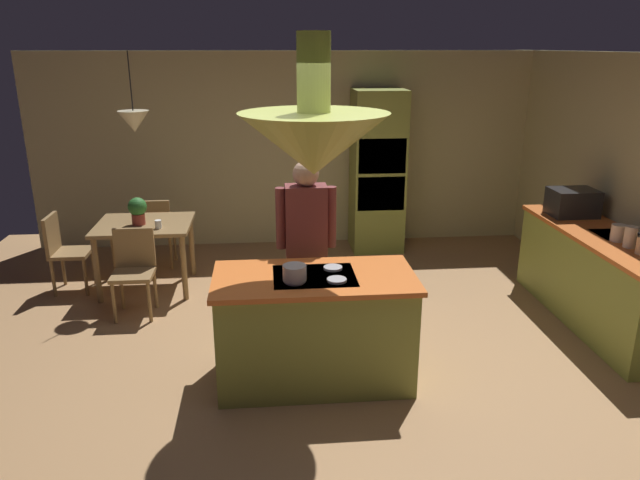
% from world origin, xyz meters
% --- Properties ---
extents(ground, '(8.16, 8.16, 0.00)m').
position_xyz_m(ground, '(0.00, 0.00, 0.00)').
color(ground, '#AD7F51').
extents(wall_back, '(6.80, 0.10, 2.55)m').
position_xyz_m(wall_back, '(0.00, 3.45, 1.27)').
color(wall_back, beige).
rests_on(wall_back, ground).
extents(kitchen_island, '(1.58, 0.82, 0.93)m').
position_xyz_m(kitchen_island, '(0.00, -0.20, 0.46)').
color(kitchen_island, '#939E42').
rests_on(kitchen_island, ground).
extents(counter_run_right, '(0.73, 2.26, 0.91)m').
position_xyz_m(counter_run_right, '(2.84, 0.60, 0.46)').
color(counter_run_right, '#939E42').
rests_on(counter_run_right, ground).
extents(oven_tower, '(0.66, 0.62, 2.09)m').
position_xyz_m(oven_tower, '(1.10, 3.04, 1.05)').
color(oven_tower, '#939E42').
rests_on(oven_tower, ground).
extents(dining_table, '(1.02, 0.87, 0.76)m').
position_xyz_m(dining_table, '(-1.70, 1.90, 0.65)').
color(dining_table, olive).
rests_on(dining_table, ground).
extents(person_at_island, '(0.53, 0.22, 1.68)m').
position_xyz_m(person_at_island, '(-0.01, 0.48, 0.97)').
color(person_at_island, tan).
rests_on(person_at_island, ground).
extents(range_hood, '(1.10, 1.10, 1.00)m').
position_xyz_m(range_hood, '(0.00, -0.20, 1.96)').
color(range_hood, '#939E42').
extents(pendant_light_over_table, '(0.32, 0.32, 0.82)m').
position_xyz_m(pendant_light_over_table, '(-1.70, 1.90, 1.86)').
color(pendant_light_over_table, beige).
extents(chair_facing_island, '(0.40, 0.40, 0.87)m').
position_xyz_m(chair_facing_island, '(-1.70, 1.25, 0.50)').
color(chair_facing_island, olive).
rests_on(chair_facing_island, ground).
extents(chair_by_back_wall, '(0.40, 0.40, 0.87)m').
position_xyz_m(chair_by_back_wall, '(-1.70, 2.55, 0.50)').
color(chair_by_back_wall, olive).
rests_on(chair_by_back_wall, ground).
extents(chair_at_corner, '(0.40, 0.40, 0.87)m').
position_xyz_m(chair_at_corner, '(-2.59, 1.90, 0.50)').
color(chair_at_corner, olive).
rests_on(chair_at_corner, ground).
extents(potted_plant_on_table, '(0.20, 0.20, 0.30)m').
position_xyz_m(potted_plant_on_table, '(-1.74, 1.85, 0.93)').
color(potted_plant_on_table, '#99382D').
rests_on(potted_plant_on_table, dining_table).
extents(cup_on_table, '(0.07, 0.07, 0.09)m').
position_xyz_m(cup_on_table, '(-1.51, 1.68, 0.81)').
color(cup_on_table, white).
rests_on(cup_on_table, dining_table).
extents(canister_sugar, '(0.11, 0.11, 0.19)m').
position_xyz_m(canister_sugar, '(2.84, 0.22, 1.00)').
color(canister_sugar, silver).
rests_on(canister_sugar, counter_run_right).
extents(canister_tea, '(0.13, 0.13, 0.15)m').
position_xyz_m(canister_tea, '(2.84, 0.40, 0.98)').
color(canister_tea, silver).
rests_on(canister_tea, counter_run_right).
extents(microwave_on_counter, '(0.46, 0.36, 0.28)m').
position_xyz_m(microwave_on_counter, '(2.84, 1.27, 1.05)').
color(microwave_on_counter, '#232326').
rests_on(microwave_on_counter, counter_run_right).
extents(cooking_pot_on_cooktop, '(0.18, 0.18, 0.12)m').
position_xyz_m(cooking_pot_on_cooktop, '(-0.16, -0.33, 0.99)').
color(cooking_pot_on_cooktop, '#B2B2B7').
rests_on(cooking_pot_on_cooktop, kitchen_island).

